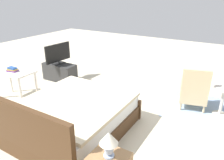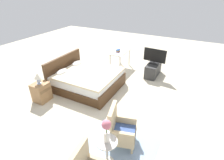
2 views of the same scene
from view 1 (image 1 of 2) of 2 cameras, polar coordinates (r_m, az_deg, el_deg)
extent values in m
plane|color=beige|center=(4.65, -0.58, -8.10)|extent=(16.00, 16.00, 0.00)
cube|color=#8EA8C6|center=(5.09, 26.29, -7.75)|extent=(2.10, 1.50, 0.01)
cube|color=#472D19|center=(4.05, -10.11, -11.20)|extent=(1.72, 2.01, 0.28)
cube|color=white|center=(3.92, -10.36, -8.02)|extent=(1.65, 1.93, 0.24)
cube|color=beige|center=(3.90, -9.74, -5.62)|extent=(1.70, 1.77, 0.06)
cube|color=#472D19|center=(3.34, -21.62, -13.56)|extent=(1.75, 0.09, 0.96)
cube|color=#472D19|center=(4.68, -2.36, -5.11)|extent=(1.75, 0.07, 0.40)
ellipsoid|color=white|center=(3.16, -13.71, -12.29)|extent=(0.44, 0.28, 0.14)
ellipsoid|color=white|center=(3.69, -22.43, -8.15)|extent=(0.44, 0.28, 0.14)
cylinder|color=#CCB284|center=(5.33, 22.40, -4.70)|extent=(0.04, 0.04, 0.16)
cylinder|color=#CCB284|center=(5.29, 17.46, -4.21)|extent=(0.04, 0.04, 0.16)
cylinder|color=#CCB284|center=(4.92, 22.84, -7.05)|extent=(0.04, 0.04, 0.16)
cylinder|color=#CCB284|center=(4.87, 17.47, -6.54)|extent=(0.04, 0.04, 0.16)
cube|color=#CCB284|center=(5.04, 20.26, -4.17)|extent=(0.66, 0.66, 0.12)
cube|color=#3D5693|center=(4.99, 20.42, -3.04)|extent=(0.61, 0.61, 0.10)
cube|color=#CCB284|center=(4.67, 21.00, -1.20)|extent=(0.54, 0.22, 0.64)
cube|color=#CCB284|center=(4.99, 23.22, -2.47)|extent=(0.20, 0.51, 0.26)
cube|color=#CCB284|center=(4.94, 17.84, -1.92)|extent=(0.20, 0.51, 0.26)
cylinder|color=beige|center=(5.02, 26.22, -8.01)|extent=(0.28, 0.28, 0.03)
cylinder|color=beige|center=(4.90, 26.77, -5.14)|extent=(0.06, 0.06, 0.54)
cube|color=brown|center=(2.93, 1.45, -19.46)|extent=(0.37, 0.01, 0.09)
cylinder|color=#9EADC6|center=(2.68, -0.81, -19.08)|extent=(0.13, 0.13, 0.02)
ellipsoid|color=#9EADC6|center=(2.62, -0.82, -17.60)|extent=(0.11, 0.11, 0.16)
cone|color=silver|center=(2.53, -0.84, -14.90)|extent=(0.22, 0.22, 0.15)
cube|color=#2D2D2D|center=(6.30, -13.48, 2.03)|extent=(0.96, 0.40, 0.48)
cube|color=black|center=(6.21, -13.69, 4.25)|extent=(0.23, 0.34, 0.03)
cylinder|color=black|center=(6.20, -13.72, 4.60)|extent=(0.04, 0.04, 0.05)
cube|color=black|center=(6.13, -13.95, 6.95)|extent=(0.11, 0.83, 0.48)
cube|color=black|center=(6.15, -14.10, 6.98)|extent=(0.07, 0.77, 0.43)
cylinder|color=silver|center=(5.22, -19.12, -1.67)|extent=(0.05, 0.05, 0.69)
cylinder|color=silver|center=(5.94, -25.05, 0.30)|extent=(0.05, 0.05, 0.69)
cylinder|color=silver|center=(4.99, -22.72, -3.31)|extent=(0.05, 0.05, 0.69)
cube|color=silver|center=(5.34, -24.59, 2.23)|extent=(1.04, 0.52, 0.04)
cube|color=#66387A|center=(5.22, -24.53, 2.23)|extent=(0.25, 0.18, 0.03)
cube|color=#B79333|center=(5.21, -24.58, 2.53)|extent=(0.22, 0.17, 0.03)
cube|color=#284C8E|center=(5.20, -24.64, 2.86)|extent=(0.20, 0.12, 0.04)
camera|label=2|loc=(5.89, 53.45, 20.86)|focal=28.00mm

